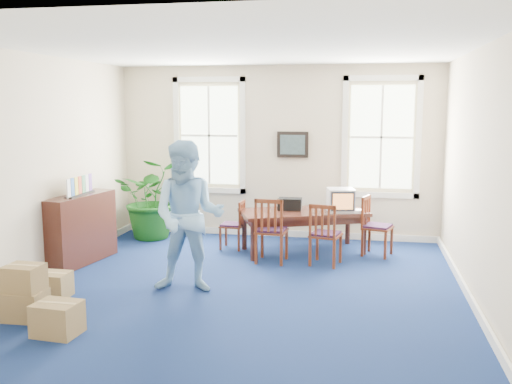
% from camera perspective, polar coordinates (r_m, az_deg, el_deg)
% --- Properties ---
extents(floor, '(6.50, 6.50, 0.00)m').
position_cam_1_polar(floor, '(7.86, -1.55, -9.68)').
color(floor, navy).
rests_on(floor, ground).
extents(ceiling, '(6.50, 6.50, 0.00)m').
position_cam_1_polar(ceiling, '(7.49, -1.65, 14.22)').
color(ceiling, white).
rests_on(ceiling, ground).
extents(wall_back, '(6.50, 0.00, 6.50)m').
position_cam_1_polar(wall_back, '(10.69, 2.11, 4.00)').
color(wall_back, beige).
rests_on(wall_back, ground).
extents(wall_front, '(6.50, 0.00, 6.50)m').
position_cam_1_polar(wall_front, '(4.43, -10.59, -2.94)').
color(wall_front, beige).
rests_on(wall_front, ground).
extents(wall_left, '(0.00, 6.50, 6.50)m').
position_cam_1_polar(wall_left, '(8.66, -21.41, 2.28)').
color(wall_left, beige).
rests_on(wall_left, ground).
extents(wall_right, '(0.00, 6.50, 6.50)m').
position_cam_1_polar(wall_right, '(7.47, 21.50, 1.34)').
color(wall_right, beige).
rests_on(wall_right, ground).
extents(baseboard_back, '(6.00, 0.04, 0.12)m').
position_cam_1_polar(baseboard_back, '(10.90, 2.04, -4.11)').
color(baseboard_back, white).
rests_on(baseboard_back, ground).
extents(baseboard_left, '(0.04, 6.50, 0.12)m').
position_cam_1_polar(baseboard_left, '(8.93, -20.69, -7.59)').
color(baseboard_left, white).
rests_on(baseboard_left, ground).
extents(baseboard_right, '(0.04, 6.50, 0.12)m').
position_cam_1_polar(baseboard_right, '(7.80, 20.64, -9.94)').
color(baseboard_right, white).
rests_on(baseboard_right, ground).
extents(window_left, '(1.40, 0.12, 2.20)m').
position_cam_1_polar(window_left, '(10.92, -4.69, 5.65)').
color(window_left, white).
rests_on(window_left, ground).
extents(window_right, '(1.40, 0.12, 2.20)m').
position_cam_1_polar(window_right, '(10.54, 12.42, 5.36)').
color(window_right, white).
rests_on(window_right, ground).
extents(wall_picture, '(0.58, 0.06, 0.48)m').
position_cam_1_polar(wall_picture, '(10.59, 3.69, 4.75)').
color(wall_picture, black).
rests_on(wall_picture, ground).
extents(conference_table, '(2.29, 1.68, 0.71)m').
position_cam_1_polar(conference_table, '(9.71, 4.73, -3.94)').
color(conference_table, '#431D15').
rests_on(conference_table, ground).
extents(crt_tv, '(0.52, 0.54, 0.39)m').
position_cam_1_polar(crt_tv, '(9.61, 8.46, -0.80)').
color(crt_tv, '#B7B7BC').
rests_on(crt_tv, conference_table).
extents(game_console, '(0.20, 0.23, 0.05)m').
position_cam_1_polar(game_console, '(9.59, 10.13, -1.89)').
color(game_console, white).
rests_on(game_console, conference_table).
extents(equipment_bag, '(0.41, 0.27, 0.20)m').
position_cam_1_polar(equipment_bag, '(9.70, 3.40, -1.20)').
color(equipment_bag, black).
rests_on(equipment_bag, conference_table).
extents(chair_near_left, '(0.50, 0.50, 1.05)m').
position_cam_1_polar(chair_near_left, '(9.04, 1.57, -3.78)').
color(chair_near_left, maroon).
rests_on(chair_near_left, ground).
extents(chair_near_right, '(0.53, 0.53, 0.98)m').
position_cam_1_polar(chair_near_right, '(8.96, 6.99, -4.17)').
color(chair_near_right, maroon).
rests_on(chair_near_right, ground).
extents(chair_end_left, '(0.41, 0.41, 0.85)m').
position_cam_1_polar(chair_end_left, '(9.90, -2.40, -3.27)').
color(chair_end_left, maroon).
rests_on(chair_end_left, ground).
extents(chair_end_right, '(0.56, 0.56, 0.99)m').
position_cam_1_polar(chair_end_right, '(9.64, 12.07, -3.37)').
color(chair_end_right, maroon).
rests_on(chair_end_right, ground).
extents(man, '(1.06, 0.85, 2.02)m').
position_cam_1_polar(man, '(7.61, -6.76, -2.48)').
color(man, '#8BC0EB').
rests_on(man, ground).
extents(credenza, '(0.62, 1.42, 1.08)m').
position_cam_1_polar(credenza, '(9.39, -17.13, -3.59)').
color(credenza, '#431D15').
rests_on(credenza, ground).
extents(brochure_rack, '(0.32, 0.71, 0.31)m').
position_cam_1_polar(brochure_rack, '(9.26, -17.21, 0.63)').
color(brochure_rack, '#99999E').
rests_on(brochure_rack, credenza).
extents(potted_plant, '(1.65, 1.54, 1.51)m').
position_cam_1_polar(potted_plant, '(10.79, -10.17, -0.60)').
color(potted_plant, '#124E12').
rests_on(potted_plant, ground).
extents(cardboard_boxes, '(1.20, 1.20, 0.69)m').
position_cam_1_polar(cardboard_boxes, '(7.21, -20.59, -9.11)').
color(cardboard_boxes, '#9B7C4C').
rests_on(cardboard_boxes, ground).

